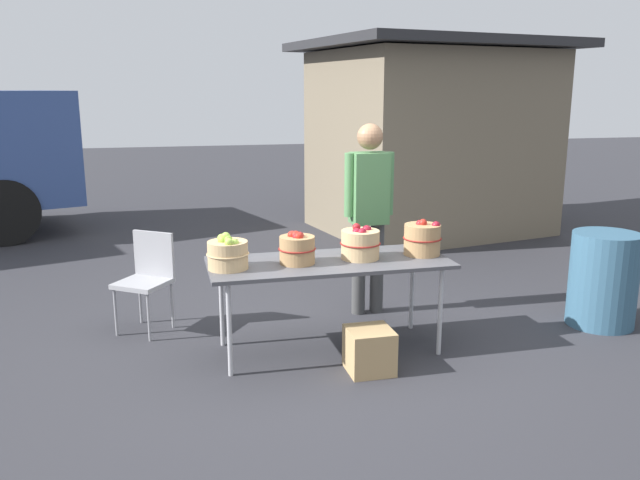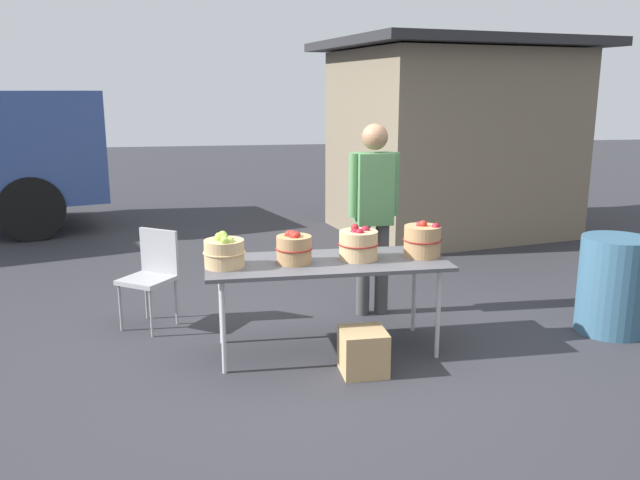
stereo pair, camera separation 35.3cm
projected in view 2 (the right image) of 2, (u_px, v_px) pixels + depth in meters
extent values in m
plane|color=#2D2D33|center=(326.00, 350.00, 5.29)|extent=(40.00, 40.00, 0.00)
cube|color=#4C4C51|center=(327.00, 263.00, 5.12)|extent=(1.90, 0.76, 0.03)
cylinder|color=#B2B2B7|center=(223.00, 327.00, 4.78)|extent=(0.04, 0.04, 0.72)
cylinder|color=#B2B2B7|center=(438.00, 314.00, 5.06)|extent=(0.04, 0.04, 0.72)
cylinder|color=#B2B2B7|center=(221.00, 302.00, 5.36)|extent=(0.04, 0.04, 0.72)
cylinder|color=#B2B2B7|center=(414.00, 291.00, 5.64)|extent=(0.04, 0.04, 0.72)
cylinder|color=tan|center=(224.00, 254.00, 4.92)|extent=(0.30, 0.30, 0.21)
torus|color=tan|center=(224.00, 252.00, 4.92)|extent=(0.32, 0.32, 0.01)
sphere|color=#9EC647|center=(224.00, 241.00, 4.80)|extent=(0.06, 0.06, 0.06)
sphere|color=#8CB738|center=(220.00, 239.00, 4.89)|extent=(0.08, 0.08, 0.08)
sphere|color=#9EC647|center=(223.00, 235.00, 4.94)|extent=(0.07, 0.07, 0.07)
sphere|color=#9EC647|center=(230.00, 242.00, 4.84)|extent=(0.08, 0.08, 0.08)
sphere|color=#9EC647|center=(219.00, 237.00, 4.98)|extent=(0.07, 0.07, 0.07)
sphere|color=#7AA833|center=(225.00, 239.00, 4.88)|extent=(0.07, 0.07, 0.07)
cylinder|color=#A87F51|center=(294.00, 250.00, 5.03)|extent=(0.27, 0.27, 0.22)
torus|color=maroon|center=(294.00, 248.00, 5.03)|extent=(0.29, 0.29, 0.01)
sphere|color=#B22319|center=(295.00, 236.00, 4.96)|extent=(0.07, 0.07, 0.07)
sphere|color=maroon|center=(295.00, 237.00, 5.00)|extent=(0.07, 0.07, 0.07)
sphere|color=maroon|center=(297.00, 236.00, 5.01)|extent=(0.07, 0.07, 0.07)
sphere|color=#B22319|center=(289.00, 235.00, 5.01)|extent=(0.07, 0.07, 0.07)
sphere|color=maroon|center=(293.00, 237.00, 4.97)|extent=(0.07, 0.07, 0.07)
sphere|color=#B22319|center=(293.00, 235.00, 5.01)|extent=(0.08, 0.08, 0.08)
cylinder|color=tan|center=(358.00, 245.00, 5.14)|extent=(0.30, 0.30, 0.23)
torus|color=maroon|center=(358.00, 244.00, 5.14)|extent=(0.32, 0.32, 0.01)
sphere|color=maroon|center=(355.00, 228.00, 5.15)|extent=(0.06, 0.06, 0.06)
sphere|color=maroon|center=(355.00, 233.00, 5.10)|extent=(0.08, 0.08, 0.08)
sphere|color=maroon|center=(365.00, 231.00, 5.15)|extent=(0.08, 0.08, 0.08)
sphere|color=maroon|center=(360.00, 233.00, 5.06)|extent=(0.07, 0.07, 0.07)
cylinder|color=#A87F51|center=(422.00, 241.00, 5.24)|extent=(0.30, 0.30, 0.25)
torus|color=maroon|center=(422.00, 240.00, 5.23)|extent=(0.32, 0.32, 0.01)
sphere|color=maroon|center=(420.00, 225.00, 5.22)|extent=(0.07, 0.07, 0.07)
sphere|color=maroon|center=(436.00, 227.00, 5.17)|extent=(0.07, 0.07, 0.07)
sphere|color=#B22319|center=(423.00, 224.00, 5.21)|extent=(0.07, 0.07, 0.07)
sphere|color=maroon|center=(437.00, 227.00, 5.19)|extent=(0.06, 0.06, 0.06)
cylinder|color=#3F3F3F|center=(382.00, 269.00, 6.07)|extent=(0.13, 0.13, 0.87)
cylinder|color=#3F3F3F|center=(363.00, 270.00, 6.04)|extent=(0.13, 0.13, 0.87)
cube|color=#4C7F4C|center=(374.00, 189.00, 5.88)|extent=(0.33, 0.24, 0.65)
sphere|color=#936B4C|center=(375.00, 137.00, 5.78)|extent=(0.23, 0.23, 0.23)
cylinder|color=#4C7F4C|center=(394.00, 184.00, 5.91)|extent=(0.09, 0.09, 0.58)
cylinder|color=#4C7F4C|center=(354.00, 185.00, 5.84)|extent=(0.09, 0.09, 0.58)
cube|color=#334C8C|center=(32.00, 145.00, 9.76)|extent=(2.35, 2.54, 1.60)
cube|color=black|center=(90.00, 122.00, 10.07)|extent=(0.57, 1.69, 0.80)
cylinder|color=black|center=(22.00, 190.00, 10.69)|extent=(0.94, 0.54, 0.90)
cylinder|color=black|center=(31.00, 208.00, 9.05)|extent=(0.94, 0.54, 0.90)
cube|color=#726651|center=(451.00, 143.00, 9.45)|extent=(3.40, 2.92, 2.60)
cube|color=#262628|center=(456.00, 45.00, 9.14)|extent=(3.98, 3.51, 0.12)
cube|color=white|center=(469.00, 135.00, 8.23)|extent=(1.38, 0.30, 0.90)
cube|color=#99999E|center=(147.00, 280.00, 5.69)|extent=(0.56, 0.56, 0.04)
cube|color=#99999E|center=(159.00, 251.00, 5.80)|extent=(0.34, 0.26, 0.40)
cylinder|color=gray|center=(120.00, 308.00, 5.66)|extent=(0.02, 0.02, 0.42)
cylinder|color=gray|center=(151.00, 313.00, 5.52)|extent=(0.02, 0.02, 0.42)
cylinder|color=gray|center=(146.00, 297.00, 5.96)|extent=(0.02, 0.02, 0.42)
cylinder|color=gray|center=(176.00, 302.00, 5.82)|extent=(0.02, 0.02, 0.42)
cylinder|color=#335972|center=(613.00, 285.00, 5.61)|extent=(0.59, 0.59, 0.84)
cube|color=tan|center=(363.00, 351.00, 4.83)|extent=(0.33, 0.33, 0.33)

